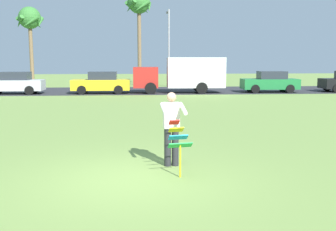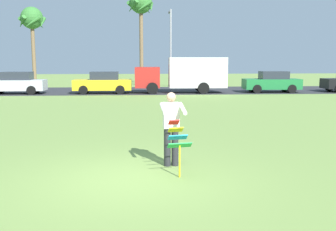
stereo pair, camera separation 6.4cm
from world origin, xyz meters
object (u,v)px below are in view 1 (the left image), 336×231
(kite_held, at_px, (178,139))
(parked_car_silver, at_px, (14,83))
(parked_car_yellow, at_px, (101,83))
(parked_car_green, at_px, (270,82))
(streetlight_pole, at_px, (169,43))
(palm_tree_left_near, at_px, (30,21))
(parked_truck_red_cab, at_px, (184,74))
(person_kite_flyer, at_px, (172,126))
(palm_tree_right_near, at_px, (139,7))

(kite_held, xyz_separation_m, parked_car_silver, (-9.70, 20.75, -0.01))
(kite_held, bearing_deg, parked_car_yellow, 99.46)
(parked_car_green, bearing_deg, kite_held, -113.95)
(parked_car_silver, distance_m, streetlight_pole, 14.36)
(palm_tree_left_near, bearing_deg, parked_truck_red_cab, -36.74)
(person_kite_flyer, bearing_deg, streetlight_pole, 85.46)
(parked_car_green, relative_size, streetlight_pole, 0.61)
(palm_tree_left_near, height_order, palm_tree_right_near, palm_tree_right_near)
(kite_held, height_order, palm_tree_left_near, palm_tree_left_near)
(palm_tree_right_near, bearing_deg, person_kite_flyer, -89.01)
(kite_held, distance_m, parked_truck_red_cab, 20.93)
(parked_car_silver, height_order, palm_tree_left_near, palm_tree_left_near)
(parked_car_green, distance_m, palm_tree_left_near, 23.29)
(parked_car_green, xyz_separation_m, palm_tree_right_near, (-9.79, 9.04, 6.64))
(parked_car_yellow, xyz_separation_m, parked_truck_red_cab, (6.13, 0.00, 0.64))
(person_kite_flyer, xyz_separation_m, palm_tree_left_near, (-10.94, 30.23, 5.18))
(parked_car_silver, distance_m, parked_truck_red_cab, 12.39)
(parked_car_green, height_order, palm_tree_right_near, palm_tree_right_near)
(person_kite_flyer, xyz_separation_m, palm_tree_right_near, (-0.50, 29.05, 6.46))
(palm_tree_right_near, distance_m, streetlight_pole, 4.61)
(parked_car_yellow, xyz_separation_m, palm_tree_left_near, (-7.56, 10.22, 5.35))
(parked_car_yellow, xyz_separation_m, streetlight_pole, (5.57, 7.50, 3.22))
(palm_tree_left_near, xyz_separation_m, streetlight_pole, (13.13, -2.72, -2.13))
(kite_held, relative_size, palm_tree_left_near, 0.16)
(kite_held, distance_m, palm_tree_right_near, 30.52)
(parked_car_silver, bearing_deg, palm_tree_left_near, 97.36)
(palm_tree_right_near, bearing_deg, parked_truck_red_cab, -70.22)
(parked_car_silver, relative_size, parked_car_yellow, 1.00)
(person_kite_flyer, height_order, palm_tree_right_near, palm_tree_right_near)
(parked_car_green, bearing_deg, palm_tree_right_near, 137.29)
(person_kite_flyer, xyz_separation_m, kite_held, (0.08, -0.73, -0.16))
(person_kite_flyer, bearing_deg, kite_held, -84.15)
(parked_truck_red_cab, bearing_deg, palm_tree_right_near, 109.78)
(parked_truck_red_cab, distance_m, parked_car_green, 6.57)
(parked_car_silver, xyz_separation_m, parked_car_green, (18.91, -0.00, 0.00))
(person_kite_flyer, relative_size, palm_tree_left_near, 0.23)
(palm_tree_right_near, height_order, streetlight_pole, palm_tree_right_near)
(parked_truck_red_cab, height_order, palm_tree_left_near, palm_tree_left_near)
(parked_car_yellow, height_order, parked_truck_red_cab, parked_truck_red_cab)
(parked_car_green, height_order, palm_tree_left_near, palm_tree_left_near)
(person_kite_flyer, bearing_deg, palm_tree_right_near, 90.99)
(parked_car_yellow, relative_size, streetlight_pole, 0.60)
(parked_car_yellow, relative_size, parked_car_green, 0.99)
(parked_car_yellow, xyz_separation_m, parked_car_green, (12.67, -0.00, 0.00))
(kite_held, distance_m, palm_tree_left_near, 33.30)
(parked_truck_red_cab, relative_size, palm_tree_right_near, 0.76)
(parked_car_silver, distance_m, parked_car_yellow, 6.24)
(parked_car_yellow, distance_m, streetlight_pole, 9.88)
(parked_car_yellow, xyz_separation_m, palm_tree_right_near, (2.88, 9.04, 6.64))
(palm_tree_right_near, bearing_deg, palm_tree_left_near, 173.54)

